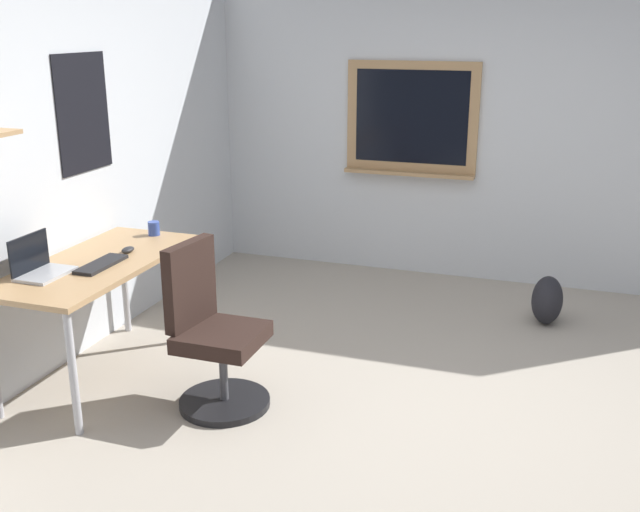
{
  "coord_description": "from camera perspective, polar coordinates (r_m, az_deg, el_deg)",
  "views": [
    {
      "loc": [
        -3.71,
        -0.56,
        2.11
      ],
      "look_at": [
        0.03,
        0.72,
        0.85
      ],
      "focal_mm": 41.51,
      "sensor_mm": 36.0,
      "label": 1
    }
  ],
  "objects": [
    {
      "name": "ground_plane",
      "position": [
        4.3,
        9.17,
        -11.91
      ],
      "size": [
        5.2,
        5.2,
        0.0
      ],
      "primitive_type": "plane",
      "color": "#ADA393",
      "rests_on": "ground"
    },
    {
      "name": "wall_back",
      "position": [
        4.84,
        -20.09,
        7.03
      ],
      "size": [
        5.0,
        0.3,
        2.6
      ],
      "color": "silver",
      "rests_on": "ground"
    },
    {
      "name": "wall_right",
      "position": [
        6.23,
        13.53,
        9.76
      ],
      "size": [
        0.22,
        5.0,
        2.6
      ],
      "color": "silver",
      "rests_on": "ground"
    },
    {
      "name": "desk",
      "position": [
        4.61,
        -16.75,
        -1.27
      ],
      "size": [
        1.4,
        0.64,
        0.75
      ],
      "color": "tan",
      "rests_on": "ground"
    },
    {
      "name": "office_chair",
      "position": [
        4.22,
        -8.28,
        -6.26
      ],
      "size": [
        0.52,
        0.52,
        0.95
      ],
      "color": "black",
      "rests_on": "ground"
    },
    {
      "name": "laptop",
      "position": [
        4.43,
        -20.84,
        -0.69
      ],
      "size": [
        0.31,
        0.21,
        0.23
      ],
      "color": "#ADAFB5",
      "rests_on": "desk"
    },
    {
      "name": "keyboard",
      "position": [
        4.48,
        -16.52,
        -0.62
      ],
      "size": [
        0.37,
        0.13,
        0.02
      ],
      "primitive_type": "cube",
      "color": "black",
      "rests_on": "desk"
    },
    {
      "name": "computer_mouse",
      "position": [
        4.7,
        -14.59,
        0.47
      ],
      "size": [
        0.1,
        0.06,
        0.03
      ],
      "primitive_type": "ellipsoid",
      "color": "#262628",
      "rests_on": "desk"
    },
    {
      "name": "coffee_mug",
      "position": [
        5.04,
        -12.69,
        2.09
      ],
      "size": [
        0.08,
        0.08,
        0.09
      ],
      "primitive_type": "cylinder",
      "color": "#334CA5",
      "rests_on": "desk"
    },
    {
      "name": "backpack",
      "position": [
        5.61,
        17.11,
        -3.26
      ],
      "size": [
        0.32,
        0.22,
        0.35
      ],
      "primitive_type": "ellipsoid",
      "color": "#232328",
      "rests_on": "ground"
    }
  ]
}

